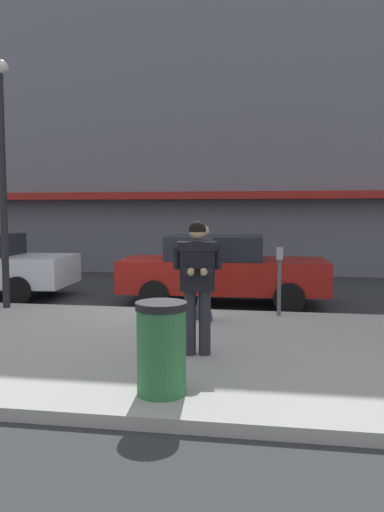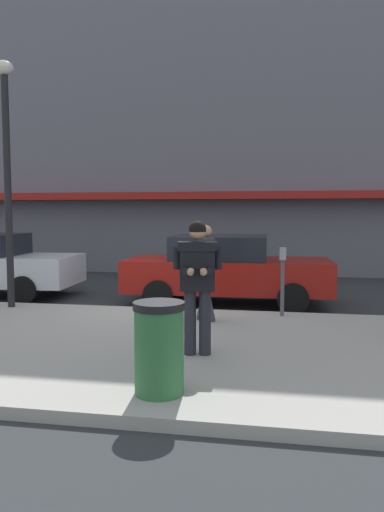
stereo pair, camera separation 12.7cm
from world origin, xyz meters
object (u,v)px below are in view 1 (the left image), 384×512
(pedestrian_with_bag, at_px, (203,266))
(trash_bin, at_px, (161,348))
(man_texting_on_phone, at_px, (197,273))
(parked_sedan_mid, at_px, (222,269))
(parking_meter, at_px, (279,271))
(street_lamp_post, at_px, (2,157))

(pedestrian_with_bag, relative_size, trash_bin, 1.74)
(man_texting_on_phone, xyz_separation_m, pedestrian_with_bag, (-0.21, 2.13, -0.14))
(parked_sedan_mid, relative_size, man_texting_on_phone, 2.52)
(man_texting_on_phone, height_order, trash_bin, man_texting_on_phone)
(man_texting_on_phone, height_order, parking_meter, man_texting_on_phone)
(man_texting_on_phone, xyz_separation_m, parking_meter, (1.12, 2.77, -0.28))
(street_lamp_post, bearing_deg, trash_bin, -45.39)
(parked_sedan_mid, xyz_separation_m, trash_bin, (-0.03, -6.01, -0.16))
(street_lamp_post, bearing_deg, parked_sedan_mid, 23.23)
(parked_sedan_mid, height_order, pedestrian_with_bag, pedestrian_with_bag)
(trash_bin, bearing_deg, parked_sedan_mid, 89.74)
(parked_sedan_mid, relative_size, street_lamp_post, 0.93)
(street_lamp_post, height_order, parking_meter, street_lamp_post)
(parking_meter, xyz_separation_m, trash_bin, (-1.27, -4.26, -0.34))
(street_lamp_post, distance_m, trash_bin, 6.43)
(parked_sedan_mid, distance_m, pedestrian_with_bag, 2.40)
(pedestrian_with_bag, distance_m, street_lamp_post, 4.61)
(pedestrian_with_bag, bearing_deg, parked_sedan_mid, 87.98)
(pedestrian_with_bag, relative_size, parking_meter, 1.34)
(parked_sedan_mid, xyz_separation_m, pedestrian_with_bag, (-0.08, -2.38, 0.32))
(parked_sedan_mid, bearing_deg, pedestrian_with_bag, -92.02)
(man_texting_on_phone, xyz_separation_m, street_lamp_post, (-4.31, 2.72, 1.89))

